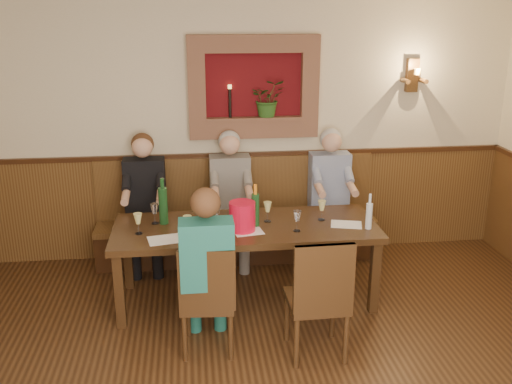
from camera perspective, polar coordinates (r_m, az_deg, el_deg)
The scene contains 28 objects.
room_shell at distance 3.10m, azimuth 2.29°, elevation 3.79°, with size 6.04×6.04×2.82m.
wainscoting at distance 3.65m, azimuth 2.02°, elevation -16.43°, with size 6.02×6.02×1.15m.
wall_niche at distance 6.01m, azimuth 0.17°, elevation 10.02°, with size 1.36×0.30×1.06m.
wall_sconce at distance 6.40m, azimuth 15.40°, elevation 11.11°, with size 0.25×0.20×0.35m.
dining_table at distance 5.23m, azimuth -1.03°, elevation -4.12°, with size 2.40×0.90×0.75m.
bench at distance 6.23m, azimuth -1.88°, elevation -3.81°, with size 3.00×0.45×1.11m.
chair_near_left at distance 4.68m, azimuth -4.79°, elevation -12.50°, with size 0.45×0.45×0.94m.
chair_near_right at distance 4.62m, azimuth 6.06°, elevation -12.64°, with size 0.46×0.46×1.02m.
person_bench_left at distance 6.04m, azimuth -10.94°, elevation -2.19°, with size 0.42×0.52×1.43m.
person_bench_mid at distance 6.03m, azimuth -2.51°, elevation -1.87°, with size 0.42×0.52×1.43m.
person_bench_right at distance 6.20m, azimuth 7.42°, elevation -1.47°, with size 0.42×0.52×1.43m.
person_chair_front at distance 4.54m, azimuth -4.88°, elevation -9.15°, with size 0.41×0.50×1.40m.
spittoon_bucket at distance 5.04m, azimuth -1.38°, elevation -2.46°, with size 0.23×0.23×0.26m, color red.
wine_bottle_green_a at distance 5.14m, azimuth -0.07°, elevation -1.71°, with size 0.09×0.09×0.39m.
wine_bottle_green_b at distance 5.26m, azimuth -9.26°, elevation -1.27°, with size 0.09×0.09×0.43m.
water_bottle at distance 5.18m, azimuth 11.24°, elevation -2.28°, with size 0.07×0.07×0.33m.
tasting_sheet_a at distance 4.95m, azimuth -8.99°, elevation -4.70°, with size 0.30×0.22×0.00m, color white.
tasting_sheet_b at distance 5.05m, azimuth -0.76°, elevation -4.00°, with size 0.25×0.18×0.00m, color white.
tasting_sheet_c at distance 5.28m, azimuth 9.01°, elevation -3.22°, with size 0.28×0.20×0.00m, color white.
tasting_sheet_d at distance 4.92m, azimuth -4.85°, elevation -4.69°, with size 0.32×0.23×0.00m, color white.
wine_glass_0 at distance 5.08m, azimuth -11.70°, elevation -3.13°, with size 0.08×0.08×0.19m, color #D2CF7D, non-canonical shape.
wine_glass_1 at distance 5.05m, azimuth 4.13°, elevation -2.92°, with size 0.08×0.08×0.19m, color white, non-canonical shape.
wine_glass_2 at distance 5.29m, azimuth -10.11°, elevation -2.15°, with size 0.08×0.08×0.19m, color white, non-canonical shape.
wine_glass_3 at distance 4.99m, azimuth -1.60°, elevation -3.12°, with size 0.08×0.08×0.19m, color #D2CF7D, non-canonical shape.
wine_glass_4 at distance 5.26m, azimuth 1.16°, elevation -2.00°, with size 0.08×0.08×0.19m, color #D2CF7D, non-canonical shape.
wine_glass_5 at distance 5.33m, azimuth 6.59°, elevation -1.84°, with size 0.08×0.08×0.19m, color #D2CF7D, non-canonical shape.
wine_glass_6 at distance 5.20m, azimuth -3.91°, elevation -2.28°, with size 0.08×0.08×0.19m, color white, non-canonical shape.
wine_glass_7 at distance 4.96m, azimuth -6.85°, elevation -3.42°, with size 0.08×0.08×0.19m, color #D2CF7D, non-canonical shape.
Camera 1 is at (-0.47, -2.97, 2.66)m, focal length 40.00 mm.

